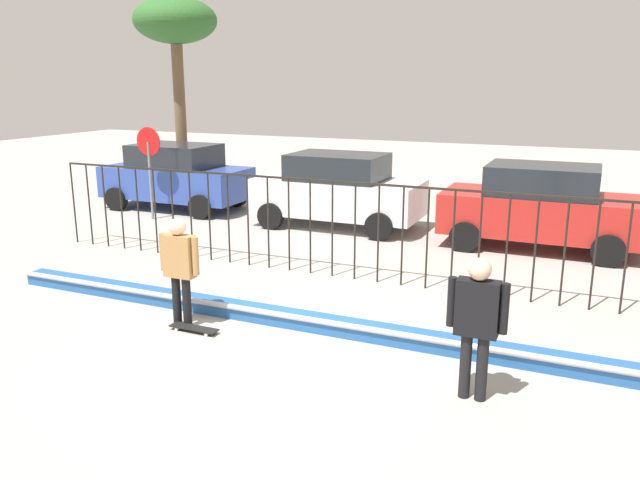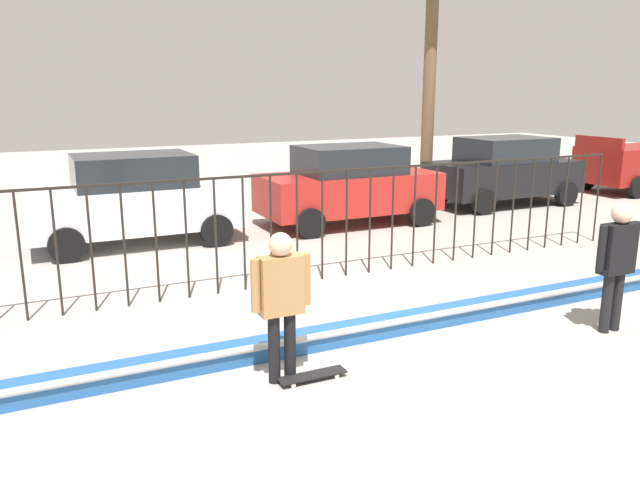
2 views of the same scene
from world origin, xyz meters
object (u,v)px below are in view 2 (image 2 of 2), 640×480
skateboard (312,375)px  parked_car_red (349,185)px  parked_car_white (135,199)px  parked_car_black (504,171)px  skateboarder (281,294)px  camera_operator (617,256)px

skateboard → parked_car_red: (4.31, 7.28, 0.91)m
parked_car_white → skateboard: bearing=-87.1°
parked_car_red → parked_car_black: 5.22m
skateboard → parked_car_black: parked_car_black is taller
parked_car_red → parked_car_black: (5.20, 0.47, 0.00)m
skateboarder → parked_car_black: bearing=14.0°
parked_car_white → parked_car_black: same height
camera_operator → parked_car_red: parked_car_red is taller
skateboarder → parked_car_black: size_ratio=0.40×
camera_operator → parked_car_red: 7.66m
skateboarder → parked_car_white: (-0.37, 7.31, -0.06)m
parked_car_red → skateboarder: bearing=-120.1°
skateboarder → parked_car_white: bearing=69.2°
skateboarder → parked_car_white: parked_car_white is taller
skateboarder → parked_car_white: size_ratio=0.40×
skateboarder → parked_car_red: size_ratio=0.40×
skateboard → skateboarder: bearing=176.2°
skateboard → parked_car_black: size_ratio=0.19×
camera_operator → parked_car_red: (0.03, 7.66, -0.09)m
skateboarder → camera_operator: 4.62m
skateboard → parked_car_black: bearing=60.7°
skateboard → parked_car_red: bearing=80.9°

